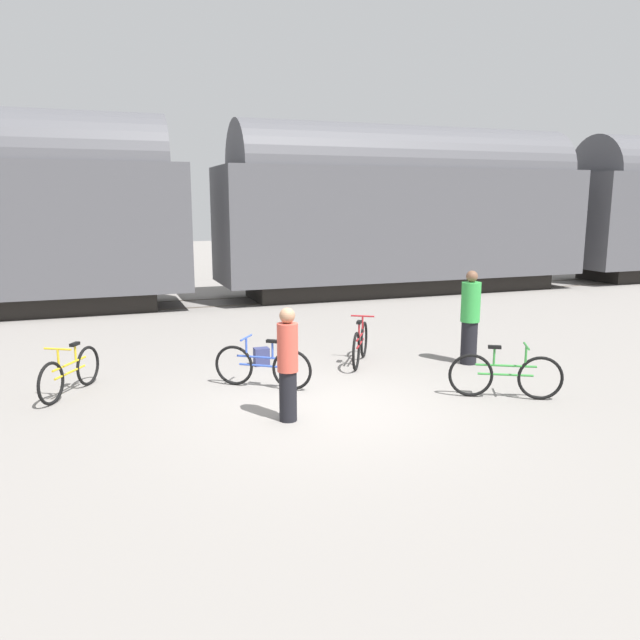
# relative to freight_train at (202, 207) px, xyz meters

# --- Properties ---
(ground_plane) EXTENTS (80.00, 80.00, 0.00)m
(ground_plane) POSITION_rel_freight_train_xyz_m (-0.00, -10.38, -2.90)
(ground_plane) COLOR gray
(freight_train) EXTENTS (53.28, 2.93, 5.50)m
(freight_train) POSITION_rel_freight_train_xyz_m (0.00, 0.00, 0.00)
(freight_train) COLOR black
(freight_train) RESTS_ON ground_plane
(rail_near) EXTENTS (65.28, 0.07, 0.01)m
(rail_near) POSITION_rel_freight_train_xyz_m (-0.00, -0.72, -2.89)
(rail_near) COLOR #4C4238
(rail_near) RESTS_ON ground_plane
(rail_far) EXTENTS (65.28, 0.07, 0.01)m
(rail_far) POSITION_rel_freight_train_xyz_m (-0.00, 0.72, -2.89)
(rail_far) COLOR #4C4238
(rail_far) RESTS_ON ground_plane
(bicycle_yellow) EXTENTS (0.92, 1.52, 0.84)m
(bicycle_yellow) POSITION_rel_freight_train_xyz_m (-3.60, -8.36, -2.54)
(bicycle_yellow) COLOR black
(bicycle_yellow) RESTS_ON ground_plane
(bicycle_maroon) EXTENTS (0.96, 1.49, 0.89)m
(bicycle_maroon) POSITION_rel_freight_train_xyz_m (1.59, -8.17, -2.52)
(bicycle_maroon) COLOR black
(bicycle_maroon) RESTS_ON ground_plane
(bicycle_blue) EXTENTS (1.42, 1.05, 0.86)m
(bicycle_blue) POSITION_rel_freight_train_xyz_m (-0.58, -9.06, -2.53)
(bicycle_blue) COLOR black
(bicycle_blue) RESTS_ON ground_plane
(bicycle_green) EXTENTS (1.57, 0.90, 0.88)m
(bicycle_green) POSITION_rel_freight_train_xyz_m (2.88, -10.93, -2.53)
(bicycle_green) COLOR black
(bicycle_green) RESTS_ON ground_plane
(person_in_green) EXTENTS (0.36, 0.36, 1.80)m
(person_in_green) POSITION_rel_freight_train_xyz_m (3.54, -8.90, -2.00)
(person_in_green) COLOR black
(person_in_green) RESTS_ON ground_plane
(person_in_red) EXTENTS (0.30, 0.30, 1.64)m
(person_in_red) POSITION_rel_freight_train_xyz_m (-0.65, -10.74, -2.07)
(person_in_red) COLOR black
(person_in_red) RESTS_ON ground_plane
(backpack) EXTENTS (0.28, 0.20, 0.34)m
(backpack) POSITION_rel_freight_train_xyz_m (-0.24, -7.66, -2.73)
(backpack) COLOR navy
(backpack) RESTS_ON ground_plane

